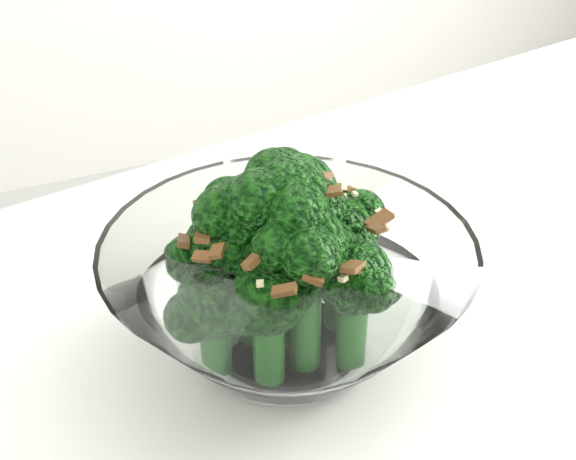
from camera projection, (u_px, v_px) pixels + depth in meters
name	position (u px, v px, depth m)	size (l,w,h in m)	color
table	(523.00, 419.00, 0.59)	(1.33, 1.01, 0.75)	white
broccoli_dish	(287.00, 285.00, 0.52)	(0.24, 0.24, 0.15)	white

